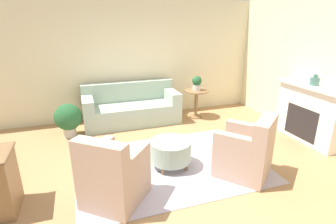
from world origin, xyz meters
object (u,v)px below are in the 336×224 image
side_table (196,99)px  potted_plant_on_side_table (197,83)px  armchair_left (113,177)px  ottoman_table (171,151)px  potted_plant_floor (68,118)px  vase_mantel_near (315,81)px  couch (131,109)px  armchair_right (247,153)px

side_table → potted_plant_on_side_table: (0.00, -0.00, 0.40)m
armchair_left → side_table: armchair_left is taller
ottoman_table → potted_plant_floor: bearing=131.2°
side_table → potted_plant_floor: size_ratio=0.98×
armchair_left → potted_plant_floor: bearing=103.6°
side_table → potted_plant_on_side_table: 0.40m
potted_plant_on_side_table → potted_plant_floor: size_ratio=0.50×
ottoman_table → vase_mantel_near: size_ratio=3.18×
side_table → couch: bearing=174.0°
couch → armchair_right: (1.23, -2.82, 0.05)m
armchair_right → side_table: bearing=82.1°
vase_mantel_near → potted_plant_on_side_table: 2.50m
couch → ottoman_table: bearing=-84.7°
vase_mantel_near → ottoman_table: bearing=-177.9°
couch → potted_plant_on_side_table: 1.69m
armchair_right → vase_mantel_near: vase_mantel_near is taller
vase_mantel_near → armchair_right: bearing=-159.5°
ottoman_table → potted_plant_floor: 2.42m
armchair_left → potted_plant_on_side_table: potted_plant_on_side_table is taller
potted_plant_on_side_table → potted_plant_floor: 3.03m
couch → vase_mantel_near: size_ratio=10.41×
armchair_right → potted_plant_on_side_table: 2.72m
potted_plant_floor → armchair_right: bearing=-42.8°
armchair_left → side_table: 3.57m
side_table → potted_plant_on_side_table: size_ratio=1.96×
armchair_right → side_table: 2.68m
armchair_right → side_table: (0.37, 2.65, 0.09)m
potted_plant_on_side_table → potted_plant_floor: bearing=-175.6°
couch → armchair_right: armchair_right is taller
armchair_left → potted_plant_on_side_table: 3.61m
armchair_right → potted_plant_floor: (-2.61, 2.42, 0.02)m
ottoman_table → potted_plant_on_side_table: bearing=55.8°
vase_mantel_near → potted_plant_floor: (-4.52, 1.71, -0.81)m
armchair_left → armchair_right: (2.03, 0.00, 0.00)m
armchair_left → side_table: (2.40, 2.65, 0.09)m
side_table → vase_mantel_near: (1.54, -1.94, 0.74)m
vase_mantel_near → side_table: bearing=128.5°
couch → potted_plant_floor: bearing=-164.0°
armchair_left → ottoman_table: (1.01, 0.60, -0.09)m
potted_plant_on_side_table → vase_mantel_near: bearing=-51.5°
potted_plant_on_side_table → potted_plant_floor: potted_plant_on_side_table is taller
couch → potted_plant_on_side_table: bearing=-6.0°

